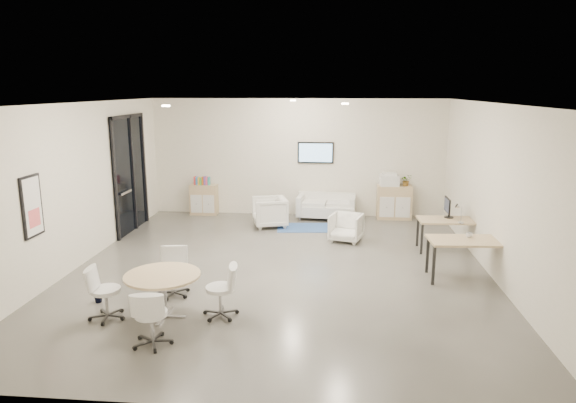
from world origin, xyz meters
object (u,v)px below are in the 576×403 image
(round_table, at_px, (163,280))
(loveseat, at_px, (326,207))
(armchair_right, at_px, (346,226))
(armchair_left, at_px, (270,211))
(sideboard_right, at_px, (394,202))
(desk_front, at_px, (470,244))
(desk_rear, at_px, (450,223))
(sideboard_left, at_px, (204,200))

(round_table, bearing_deg, loveseat, 69.69)
(loveseat, height_order, armchair_right, armchair_right)
(armchair_left, bearing_deg, round_table, -26.47)
(sideboard_right, height_order, desk_front, sideboard_right)
(armchair_left, distance_m, desk_rear, 4.46)
(armchair_right, xyz_separation_m, desk_rear, (2.22, -0.53, 0.28))
(desk_front, bearing_deg, armchair_left, 136.59)
(armchair_left, bearing_deg, desk_front, 33.92)
(armchair_left, relative_size, round_table, 0.72)
(desk_front, bearing_deg, sideboard_left, 139.59)
(armchair_left, xyz_separation_m, armchair_right, (1.92, -1.12, -0.06))
(desk_rear, bearing_deg, round_table, -145.49)
(loveseat, xyz_separation_m, desk_front, (2.69, -4.34, 0.38))
(armchair_right, distance_m, round_table, 5.21)
(loveseat, bearing_deg, round_table, -105.55)
(loveseat, xyz_separation_m, round_table, (-2.38, -6.42, 0.30))
(desk_front, bearing_deg, armchair_right, 130.14)
(loveseat, relative_size, desk_rear, 1.16)
(sideboard_left, bearing_deg, loveseat, -2.84)
(sideboard_left, xyz_separation_m, armchair_left, (2.00, -1.12, -0.00))
(armchair_left, distance_m, desk_front, 5.34)
(sideboard_right, xyz_separation_m, loveseat, (-1.82, -0.14, -0.14))
(sideboard_left, bearing_deg, armchair_left, -29.41)
(sideboard_right, xyz_separation_m, armchair_right, (-1.33, -2.22, -0.10))
(sideboard_right, height_order, loveseat, sideboard_right)
(sideboard_left, xyz_separation_m, desk_rear, (6.13, -2.78, 0.22))
(round_table, bearing_deg, armchair_right, 56.56)
(sideboard_right, xyz_separation_m, desk_rear, (0.89, -2.75, 0.18))
(loveseat, bearing_deg, armchair_right, -71.90)
(armchair_right, relative_size, desk_front, 0.46)
(sideboard_left, relative_size, desk_front, 0.55)
(sideboard_right, height_order, round_table, sideboard_right)
(desk_rear, relative_size, desk_front, 0.91)
(sideboard_right, bearing_deg, armchair_right, -120.91)
(round_table, bearing_deg, armchair_left, 80.18)
(sideboard_left, distance_m, armchair_left, 2.29)
(sideboard_left, distance_m, round_table, 6.68)
(loveseat, distance_m, desk_rear, 3.77)
(armchair_left, bearing_deg, armchair_right, 43.08)
(loveseat, bearing_deg, desk_rear, -39.16)
(round_table, bearing_deg, sideboard_left, 99.06)
(desk_rear, xyz_separation_m, round_table, (-5.08, -3.81, -0.02))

